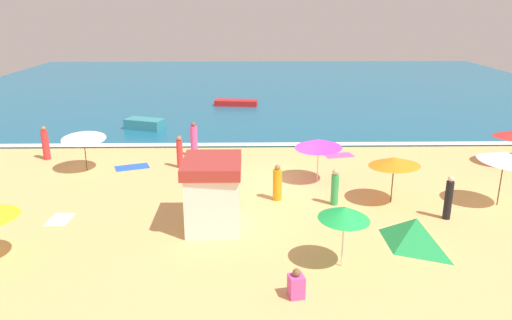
{
  "coord_description": "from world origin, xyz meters",
  "views": [
    {
      "loc": [
        -1.82,
        -21.73,
        8.06
      ],
      "look_at": [
        -1.4,
        1.05,
        0.8
      ],
      "focal_mm": 34.51,
      "sensor_mm": 36.0,
      "label": 1
    }
  ],
  "objects_px": {
    "beachgoer_3": "(335,187)",
    "small_boat_1": "(145,124)",
    "beach_umbrella_5": "(344,213)",
    "beachgoer_0": "(46,144)",
    "parked_bicycle": "(214,183)",
    "beach_umbrella_0": "(394,162)",
    "beachgoer_6": "(449,198)",
    "beach_tent": "(415,232)",
    "beachgoer_5": "(194,140)",
    "beachgoer_4": "(180,152)",
    "beachgoer_1": "(296,285)",
    "beach_umbrella_6": "(318,143)",
    "beach_umbrella_7": "(83,136)",
    "beachgoer_2": "(277,184)",
    "lifeguard_cabana": "(213,192)",
    "small_boat_0": "(236,103)",
    "beach_umbrella_4": "(505,157)"
  },
  "relations": [
    {
      "from": "beach_tent",
      "to": "beach_umbrella_5",
      "type": "bearing_deg",
      "value": -155.24
    },
    {
      "from": "beachgoer_1",
      "to": "small_boat_1",
      "type": "xyz_separation_m",
      "value": [
        -8.19,
        19.7,
        0.05
      ]
    },
    {
      "from": "beach_tent",
      "to": "small_boat_1",
      "type": "height_order",
      "value": "beach_tent"
    },
    {
      "from": "beach_umbrella_5",
      "to": "beachgoer_0",
      "type": "bearing_deg",
      "value": 140.02
    },
    {
      "from": "beach_umbrella_5",
      "to": "beachgoer_2",
      "type": "relative_size",
      "value": 1.46
    },
    {
      "from": "beach_umbrella_4",
      "to": "beach_tent",
      "type": "xyz_separation_m",
      "value": [
        -4.69,
        -3.62,
        -1.58
      ]
    },
    {
      "from": "beach_tent",
      "to": "small_boat_1",
      "type": "xyz_separation_m",
      "value": [
        -12.59,
        16.7,
        -0.1
      ]
    },
    {
      "from": "lifeguard_cabana",
      "to": "beachgoer_3",
      "type": "xyz_separation_m",
      "value": [
        4.94,
        1.97,
        -0.59
      ]
    },
    {
      "from": "beachgoer_4",
      "to": "beachgoer_5",
      "type": "distance_m",
      "value": 2.04
    },
    {
      "from": "beach_umbrella_5",
      "to": "beachgoer_3",
      "type": "height_order",
      "value": "beach_umbrella_5"
    },
    {
      "from": "parked_bicycle",
      "to": "small_boat_0",
      "type": "distance_m",
      "value": 18.96
    },
    {
      "from": "beachgoer_3",
      "to": "small_boat_0",
      "type": "xyz_separation_m",
      "value": [
        -4.54,
        20.65,
        -0.43
      ]
    },
    {
      "from": "beach_umbrella_6",
      "to": "beachgoer_5",
      "type": "xyz_separation_m",
      "value": [
        -6.24,
        4.18,
        -0.96
      ]
    },
    {
      "from": "small_boat_1",
      "to": "beachgoer_5",
      "type": "bearing_deg",
      "value": -56.68
    },
    {
      "from": "beach_umbrella_0",
      "to": "beachgoer_2",
      "type": "relative_size",
      "value": 1.78
    },
    {
      "from": "beach_umbrella_5",
      "to": "beach_umbrella_6",
      "type": "relative_size",
      "value": 0.75
    },
    {
      "from": "beach_umbrella_4",
      "to": "beach_umbrella_6",
      "type": "height_order",
      "value": "beach_umbrella_4"
    },
    {
      "from": "beach_umbrella_7",
      "to": "beachgoer_4",
      "type": "distance_m",
      "value": 4.79
    },
    {
      "from": "beach_tent",
      "to": "beachgoer_1",
      "type": "xyz_separation_m",
      "value": [
        -4.4,
        -3.0,
        -0.15
      ]
    },
    {
      "from": "parked_bicycle",
      "to": "beachgoer_1",
      "type": "bearing_deg",
      "value": -71.14
    },
    {
      "from": "parked_bicycle",
      "to": "beach_umbrella_0",
      "type": "bearing_deg",
      "value": -11.34
    },
    {
      "from": "beachgoer_5",
      "to": "small_boat_1",
      "type": "distance_m",
      "value": 7.07
    },
    {
      "from": "beach_umbrella_5",
      "to": "beachgoer_3",
      "type": "bearing_deg",
      "value": 82.95
    },
    {
      "from": "beach_umbrella_4",
      "to": "beachgoer_0",
      "type": "relative_size",
      "value": 1.57
    },
    {
      "from": "beach_umbrella_0",
      "to": "beachgoer_0",
      "type": "distance_m",
      "value": 18.14
    },
    {
      "from": "beach_umbrella_5",
      "to": "beachgoer_6",
      "type": "bearing_deg",
      "value": 36.67
    },
    {
      "from": "small_boat_1",
      "to": "lifeguard_cabana",
      "type": "bearing_deg",
      "value": -69.68
    },
    {
      "from": "beachgoer_6",
      "to": "small_boat_1",
      "type": "xyz_separation_m",
      "value": [
        -14.61,
        14.41,
        -0.42
      ]
    },
    {
      "from": "beach_umbrella_7",
      "to": "parked_bicycle",
      "type": "relative_size",
      "value": 1.53
    },
    {
      "from": "lifeguard_cabana",
      "to": "small_boat_0",
      "type": "xyz_separation_m",
      "value": [
        0.4,
        22.62,
        -1.02
      ]
    },
    {
      "from": "parked_bicycle",
      "to": "beachgoer_4",
      "type": "distance_m",
      "value": 3.88
    },
    {
      "from": "beachgoer_6",
      "to": "beachgoer_5",
      "type": "bearing_deg",
      "value": 141.59
    },
    {
      "from": "beachgoer_4",
      "to": "beachgoer_6",
      "type": "height_order",
      "value": "beachgoer_6"
    },
    {
      "from": "beach_umbrella_5",
      "to": "small_boat_0",
      "type": "height_order",
      "value": "beach_umbrella_5"
    },
    {
      "from": "beach_umbrella_6",
      "to": "beachgoer_2",
      "type": "distance_m",
      "value": 3.25
    },
    {
      "from": "beach_umbrella_7",
      "to": "small_boat_1",
      "type": "height_order",
      "value": "beach_umbrella_7"
    },
    {
      "from": "parked_bicycle",
      "to": "lifeguard_cabana",
      "type": "bearing_deg",
      "value": -86.53
    },
    {
      "from": "beach_umbrella_5",
      "to": "beachgoer_5",
      "type": "relative_size",
      "value": 1.19
    },
    {
      "from": "beachgoer_3",
      "to": "small_boat_1",
      "type": "height_order",
      "value": "beachgoer_3"
    },
    {
      "from": "beachgoer_3",
      "to": "beachgoer_1",
      "type": "bearing_deg",
      "value": -108.39
    },
    {
      "from": "beach_umbrella_6",
      "to": "beachgoer_6",
      "type": "bearing_deg",
      "value": -43.9
    },
    {
      "from": "lifeguard_cabana",
      "to": "beachgoer_4",
      "type": "relative_size",
      "value": 1.57
    },
    {
      "from": "beach_umbrella_7",
      "to": "beachgoer_1",
      "type": "xyz_separation_m",
      "value": [
        9.51,
        -11.43,
        -1.43
      ]
    },
    {
      "from": "beachgoer_6",
      "to": "beachgoer_4",
      "type": "bearing_deg",
      "value": 149.86
    },
    {
      "from": "beachgoer_3",
      "to": "beach_umbrella_6",
      "type": "bearing_deg",
      "value": 96.74
    },
    {
      "from": "beachgoer_6",
      "to": "beach_umbrella_4",
      "type": "bearing_deg",
      "value": 26.44
    },
    {
      "from": "beachgoer_5",
      "to": "small_boat_0",
      "type": "relative_size",
      "value": 0.55
    },
    {
      "from": "beach_umbrella_7",
      "to": "beachgoer_4",
      "type": "bearing_deg",
      "value": 4.93
    },
    {
      "from": "beach_umbrella_5",
      "to": "beach_umbrella_7",
      "type": "relative_size",
      "value": 0.89
    },
    {
      "from": "beachgoer_0",
      "to": "small_boat_1",
      "type": "height_order",
      "value": "beachgoer_0"
    }
  ]
}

